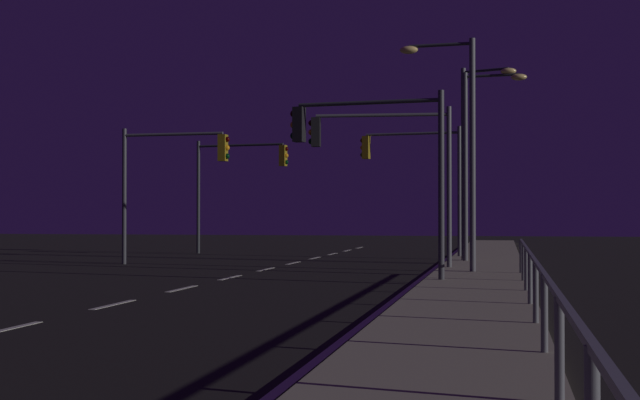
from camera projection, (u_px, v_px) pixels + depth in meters
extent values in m
plane|color=black|center=(189.00, 287.00, 22.82)|extent=(112.00, 112.00, 0.00)
cube|color=gray|center=(473.00, 289.00, 21.44)|extent=(2.67, 77.00, 0.14)
cube|color=silver|center=(8.00, 329.00, 14.49)|extent=(0.14, 2.00, 0.01)
cube|color=silver|center=(113.00, 305.00, 18.41)|extent=(0.14, 2.00, 0.01)
cube|color=silver|center=(182.00, 289.00, 22.33)|extent=(0.14, 2.00, 0.01)
cube|color=silver|center=(230.00, 278.00, 26.25)|extent=(0.14, 2.00, 0.01)
cube|color=silver|center=(266.00, 269.00, 30.18)|extent=(0.14, 2.00, 0.01)
cube|color=silver|center=(293.00, 263.00, 34.10)|extent=(0.14, 2.00, 0.01)
cube|color=silver|center=(315.00, 258.00, 38.02)|extent=(0.14, 2.00, 0.01)
cube|color=silver|center=(332.00, 254.00, 41.94)|extent=(0.14, 2.00, 0.01)
cube|color=silver|center=(347.00, 251.00, 45.86)|extent=(0.14, 2.00, 0.01)
cube|color=silver|center=(359.00, 248.00, 49.78)|extent=(0.14, 2.00, 0.01)
cube|color=silver|center=(424.00, 277.00, 26.65)|extent=(0.14, 53.00, 0.01)
cylinder|color=#4C4C51|center=(449.00, 187.00, 29.22)|extent=(0.16, 0.16, 5.14)
cylinder|color=#4C4C51|center=(382.00, 115.00, 29.53)|extent=(4.29, 0.41, 0.11)
cube|color=black|center=(316.00, 132.00, 29.80)|extent=(0.30, 0.36, 0.95)
sphere|color=black|center=(311.00, 123.00, 29.83)|extent=(0.20, 0.20, 0.20)
sphere|color=orange|center=(311.00, 132.00, 29.82)|extent=(0.20, 0.20, 0.20)
sphere|color=black|center=(311.00, 141.00, 29.82)|extent=(0.20, 0.20, 0.20)
cylinder|color=#38383D|center=(124.00, 196.00, 33.48)|extent=(0.16, 0.16, 4.97)
cylinder|color=#4C4C51|center=(173.00, 134.00, 33.04)|extent=(3.83, 0.31, 0.11)
cube|color=olive|center=(223.00, 148.00, 32.56)|extent=(0.30, 0.35, 0.95)
sphere|color=black|center=(227.00, 139.00, 32.52)|extent=(0.20, 0.20, 0.20)
sphere|color=orange|center=(227.00, 148.00, 32.52)|extent=(0.20, 0.20, 0.20)
sphere|color=black|center=(227.00, 156.00, 32.51)|extent=(0.20, 0.20, 0.20)
cylinder|color=#4C4C51|center=(459.00, 191.00, 36.88)|extent=(0.16, 0.16, 5.25)
cylinder|color=#4C4C51|center=(412.00, 134.00, 37.55)|extent=(3.90, 0.62, 0.11)
cube|color=olive|center=(366.00, 148.00, 38.18)|extent=(0.32, 0.37, 0.95)
sphere|color=black|center=(363.00, 140.00, 38.23)|extent=(0.20, 0.20, 0.20)
sphere|color=orange|center=(363.00, 148.00, 38.23)|extent=(0.20, 0.20, 0.20)
sphere|color=black|center=(363.00, 155.00, 38.22)|extent=(0.20, 0.20, 0.20)
cylinder|color=#2D3033|center=(198.00, 197.00, 42.76)|extent=(0.16, 0.16, 5.26)
cylinder|color=#2D3033|center=(240.00, 145.00, 42.07)|extent=(4.25, 0.73, 0.11)
cube|color=olive|center=(283.00, 156.00, 41.34)|extent=(0.33, 0.38, 0.95)
sphere|color=black|center=(286.00, 149.00, 41.30)|extent=(0.20, 0.20, 0.20)
sphere|color=orange|center=(286.00, 156.00, 41.29)|extent=(0.20, 0.20, 0.20)
sphere|color=black|center=(286.00, 162.00, 41.29)|extent=(0.20, 0.20, 0.20)
cylinder|color=#38383D|center=(441.00, 185.00, 23.64)|extent=(0.16, 0.16, 4.91)
cylinder|color=#2D3033|center=(368.00, 103.00, 24.29)|extent=(3.89, 0.58, 0.11)
cube|color=black|center=(299.00, 125.00, 24.89)|extent=(0.32, 0.37, 0.95)
sphere|color=black|center=(294.00, 114.00, 24.94)|extent=(0.20, 0.20, 0.20)
sphere|color=orange|center=(294.00, 125.00, 24.94)|extent=(0.20, 0.20, 0.20)
sphere|color=black|center=(294.00, 136.00, 24.93)|extent=(0.20, 0.20, 0.20)
cylinder|color=#4C4C51|center=(473.00, 155.00, 27.04)|extent=(0.18, 0.18, 6.91)
cylinder|color=#2D3033|center=(440.00, 45.00, 27.36)|extent=(1.91, 0.27, 0.10)
ellipsoid|color=#F9D172|center=(409.00, 50.00, 27.63)|extent=(0.56, 0.36, 0.24)
cylinder|color=#4C4C51|center=(464.00, 164.00, 33.79)|extent=(0.18, 0.18, 7.10)
cylinder|color=#2D3033|center=(486.00, 70.00, 33.39)|extent=(1.67, 0.68, 0.10)
ellipsoid|color=#F9D172|center=(508.00, 71.00, 32.94)|extent=(0.56, 0.36, 0.24)
cylinder|color=#4C4C51|center=(465.00, 166.00, 33.29)|extent=(0.18, 0.18, 6.86)
cylinder|color=#2D3033|center=(492.00, 76.00, 33.05)|extent=(1.93, 0.30, 0.10)
ellipsoid|color=#F9D172|center=(519.00, 77.00, 32.76)|extent=(0.56, 0.36, 0.24)
cylinder|color=#59595E|center=(559.00, 350.00, 8.15)|extent=(0.09, 0.09, 0.95)
cylinder|color=#59595E|center=(544.00, 313.00, 11.18)|extent=(0.09, 0.09, 0.95)
cylinder|color=#59595E|center=(536.00, 292.00, 14.20)|extent=(0.09, 0.09, 0.95)
cylinder|color=#59595E|center=(530.00, 279.00, 17.23)|extent=(0.09, 0.09, 0.95)
cylinder|color=#59595E|center=(526.00, 269.00, 20.25)|extent=(0.09, 0.09, 0.95)
cylinder|color=#59595E|center=(523.00, 262.00, 23.28)|extent=(0.09, 0.09, 0.95)
cylinder|color=#59595E|center=(521.00, 256.00, 26.30)|extent=(0.09, 0.09, 0.95)
cube|color=slate|center=(536.00, 262.00, 14.21)|extent=(0.06, 24.69, 0.06)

